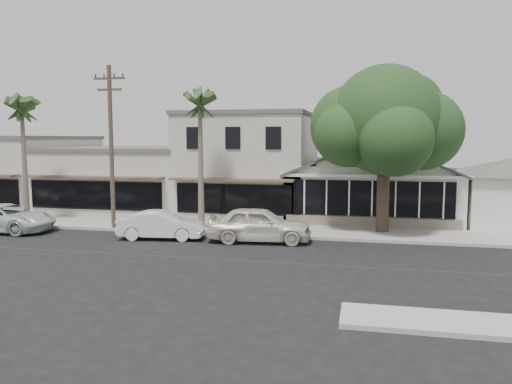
% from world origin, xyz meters
% --- Properties ---
extents(ground, '(140.00, 140.00, 0.00)m').
position_xyz_m(ground, '(0.00, 0.00, 0.00)').
color(ground, black).
rests_on(ground, ground).
extents(sidewalk_north, '(90.00, 3.50, 0.15)m').
position_xyz_m(sidewalk_north, '(-8.00, 6.75, 0.07)').
color(sidewalk_north, '#9E9991').
rests_on(sidewalk_north, ground).
extents(corner_shop, '(10.40, 8.60, 5.10)m').
position_xyz_m(corner_shop, '(5.00, 12.47, 2.62)').
color(corner_shop, silver).
rests_on(corner_shop, ground).
extents(row_building_near, '(8.00, 10.00, 6.50)m').
position_xyz_m(row_building_near, '(-3.00, 13.50, 3.25)').
color(row_building_near, beige).
rests_on(row_building_near, ground).
extents(row_building_midnear, '(10.00, 10.00, 4.20)m').
position_xyz_m(row_building_midnear, '(-12.00, 13.50, 2.10)').
color(row_building_midnear, beige).
rests_on(row_building_midnear, ground).
extents(row_building_midfar, '(11.00, 10.00, 5.00)m').
position_xyz_m(row_building_midfar, '(-22.50, 13.50, 2.50)').
color(row_building_midfar, beige).
rests_on(row_building_midfar, ground).
extents(utility_pole, '(1.80, 0.24, 9.00)m').
position_xyz_m(utility_pole, '(-9.00, 5.20, 4.79)').
color(utility_pole, brown).
rests_on(utility_pole, ground).
extents(car_0, '(5.29, 2.58, 1.74)m').
position_xyz_m(car_0, '(-0.45, 3.89, 0.87)').
color(car_0, beige).
rests_on(car_0, ground).
extents(car_1, '(4.48, 2.09, 1.42)m').
position_xyz_m(car_1, '(-5.45, 3.51, 0.71)').
color(car_1, white).
rests_on(car_1, ground).
extents(car_2, '(5.47, 2.57, 1.51)m').
position_xyz_m(car_2, '(-14.55, 3.52, 0.76)').
color(car_2, silver).
rests_on(car_2, ground).
extents(shade_tree, '(8.03, 7.26, 8.91)m').
position_xyz_m(shade_tree, '(5.48, 7.52, 5.86)').
color(shade_tree, '#443729').
rests_on(shade_tree, ground).
extents(palm_east, '(2.77, 2.77, 8.08)m').
position_xyz_m(palm_east, '(-4.24, 6.26, 6.93)').
color(palm_east, '#726651').
rests_on(palm_east, ground).
extents(palm_mid, '(2.72, 2.72, 7.97)m').
position_xyz_m(palm_mid, '(-14.84, 5.68, 6.81)').
color(palm_mid, '#726651').
rests_on(palm_mid, ground).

